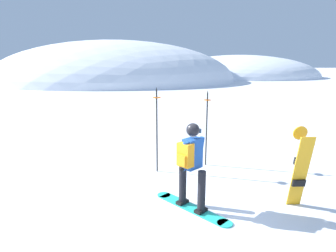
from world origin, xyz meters
TOP-DOWN VIEW (x-y plane):
  - ground_plane at (0.00, 0.00)m, footprint 300.00×300.00m
  - ridge_peak_main at (-5.81, 40.30)m, footprint 36.22×32.60m
  - ridge_peak_far at (17.13, 52.40)m, footprint 30.88×27.79m
  - snowboarder_main at (0.46, 0.08)m, footprint 1.31×1.45m
  - spare_snowboard at (2.56, 0.02)m, footprint 0.28×0.36m
  - piste_marker_near at (-0.15, 2.11)m, footprint 0.20×0.20m
  - piste_marker_far at (1.21, 2.52)m, footprint 0.20×0.20m

SIDE VIEW (x-z plane):
  - ground_plane at x=0.00m, z-range 0.00..0.00m
  - ridge_peak_main at x=-5.81m, z-range -6.09..6.09m
  - ridge_peak_far at x=17.13m, z-range -4.29..4.29m
  - spare_snowboard at x=2.56m, z-range 0.01..1.64m
  - snowboarder_main at x=0.46m, z-range 0.06..1.78m
  - piste_marker_far at x=1.21m, z-range 0.14..2.23m
  - piste_marker_near at x=-0.15m, z-range 0.15..2.36m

